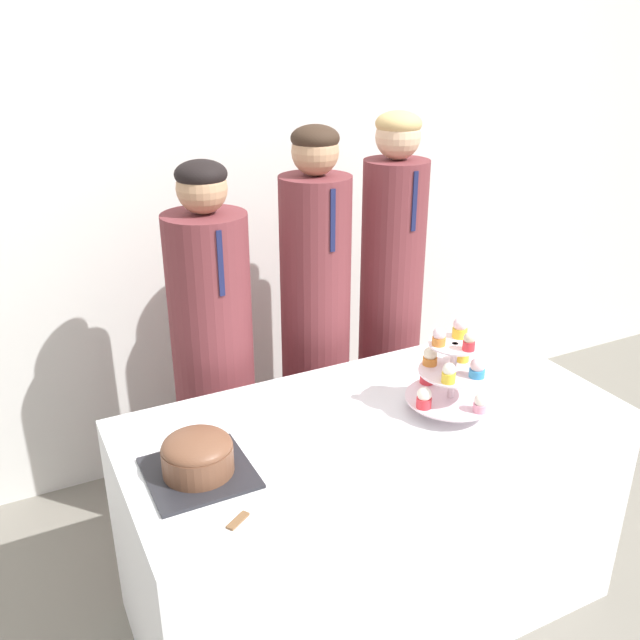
% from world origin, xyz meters
% --- Properties ---
extents(wall_back, '(9.00, 0.06, 2.70)m').
position_xyz_m(wall_back, '(0.00, 1.53, 1.35)').
color(wall_back, silver).
rests_on(wall_back, ground_plane).
extents(table, '(1.53, 0.73, 0.74)m').
position_xyz_m(table, '(0.00, 0.37, 0.37)').
color(table, white).
rests_on(table, ground_plane).
extents(round_cake, '(0.27, 0.27, 0.12)m').
position_xyz_m(round_cake, '(-0.57, 0.33, 0.80)').
color(round_cake, '#232328').
rests_on(round_cake, table).
extents(cake_knife, '(0.20, 0.14, 0.01)m').
position_xyz_m(cake_knife, '(-0.51, 0.12, 0.74)').
color(cake_knife, silver).
rests_on(cake_knife, table).
extents(cupcake_stand, '(0.28, 0.28, 0.29)m').
position_xyz_m(cupcake_stand, '(0.23, 0.30, 0.87)').
color(cupcake_stand, silver).
rests_on(cupcake_stand, table).
extents(student_0, '(0.29, 0.30, 1.45)m').
position_xyz_m(student_0, '(-0.31, 0.97, 0.69)').
color(student_0, brown).
rests_on(student_0, ground_plane).
extents(student_1, '(0.27, 0.27, 1.54)m').
position_xyz_m(student_1, '(0.10, 0.97, 0.74)').
color(student_1, brown).
rests_on(student_1, ground_plane).
extents(student_2, '(0.25, 0.26, 1.57)m').
position_xyz_m(student_2, '(0.44, 0.97, 0.76)').
color(student_2, brown).
rests_on(student_2, ground_plane).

